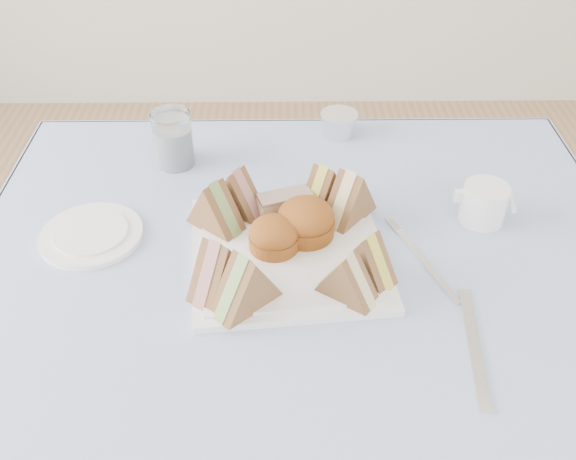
{
  "coord_description": "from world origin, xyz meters",
  "views": [
    {
      "loc": [
        -0.03,
        -0.63,
        1.39
      ],
      "look_at": [
        -0.02,
        0.1,
        0.8
      ],
      "focal_mm": 40.0,
      "sensor_mm": 36.0,
      "label": 1
    }
  ],
  "objects_px": {
    "table": "(300,452)",
    "creamer_jug": "(484,203)",
    "water_glass": "(173,139)",
    "serving_plate": "(288,253)"
  },
  "relations": [
    {
      "from": "table",
      "to": "serving_plate",
      "type": "relative_size",
      "value": 3.15
    },
    {
      "from": "table",
      "to": "water_glass",
      "type": "distance_m",
      "value": 0.6
    },
    {
      "from": "table",
      "to": "water_glass",
      "type": "xyz_separation_m",
      "value": [
        -0.22,
        0.35,
        0.43
      ]
    },
    {
      "from": "water_glass",
      "to": "creamer_jug",
      "type": "distance_m",
      "value": 0.54
    },
    {
      "from": "water_glass",
      "to": "creamer_jug",
      "type": "relative_size",
      "value": 1.42
    },
    {
      "from": "water_glass",
      "to": "creamer_jug",
      "type": "xyz_separation_m",
      "value": [
        0.51,
        -0.17,
        -0.02
      ]
    },
    {
      "from": "serving_plate",
      "to": "creamer_jug",
      "type": "distance_m",
      "value": 0.33
    },
    {
      "from": "table",
      "to": "creamer_jug",
      "type": "relative_size",
      "value": 12.55
    },
    {
      "from": "table",
      "to": "serving_plate",
      "type": "height_order",
      "value": "serving_plate"
    },
    {
      "from": "serving_plate",
      "to": "water_glass",
      "type": "height_order",
      "value": "water_glass"
    }
  ]
}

